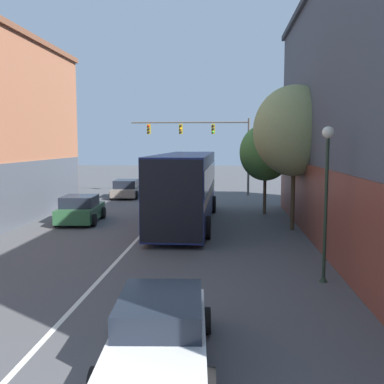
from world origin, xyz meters
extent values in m
cube|color=silver|center=(0.00, 18.51, 0.00)|extent=(0.14, 49.01, 0.01)
cube|color=brown|center=(7.55, 14.00, 1.60)|extent=(0.24, 25.45, 3.20)
cube|color=navy|center=(1.76, 19.90, 1.91)|extent=(2.58, 12.00, 3.37)
cube|color=black|center=(1.76, 19.90, 2.52)|extent=(2.63, 11.76, 1.08)
cube|color=beige|center=(1.76, 19.90, 1.64)|extent=(2.62, 11.88, 0.34)
cube|color=black|center=(1.72, 13.92, 1.91)|extent=(2.45, 0.08, 3.24)
cylinder|color=black|center=(0.51, 23.62, 0.50)|extent=(0.31, 1.00, 1.00)
cylinder|color=black|center=(3.07, 23.60, 0.50)|extent=(0.31, 1.00, 1.00)
cylinder|color=black|center=(0.46, 16.19, 0.50)|extent=(0.31, 1.00, 1.00)
cylinder|color=black|center=(3.02, 16.17, 0.50)|extent=(0.31, 1.00, 1.00)
cube|color=silver|center=(2.59, 5.00, 0.44)|extent=(2.00, 4.39, 0.57)
cube|color=black|center=(2.58, 5.26, 0.97)|extent=(1.73, 2.33, 0.49)
cylinder|color=black|center=(1.61, 6.27, 0.29)|extent=(0.26, 0.60, 0.58)
cylinder|color=black|center=(3.40, 6.39, 0.29)|extent=(0.26, 0.60, 0.58)
cube|color=#285633|center=(-3.79, 19.76, 0.52)|extent=(2.11, 4.01, 0.69)
cube|color=black|center=(-3.77, 19.57, 1.14)|extent=(1.82, 2.15, 0.56)
cylinder|color=black|center=(-4.82, 20.89, 0.31)|extent=(0.27, 0.64, 0.63)
cylinder|color=black|center=(-2.95, 21.04, 0.31)|extent=(0.27, 0.64, 0.63)
cylinder|color=black|center=(-4.63, 18.49, 0.31)|extent=(0.27, 0.64, 0.63)
cylinder|color=black|center=(-2.76, 18.64, 0.31)|extent=(0.27, 0.64, 0.63)
cube|color=slate|center=(-3.80, 30.81, 0.46)|extent=(2.07, 4.49, 0.57)
cube|color=black|center=(-3.79, 30.59, 1.05)|extent=(1.80, 2.38, 0.61)
cylinder|color=black|center=(-4.82, 32.11, 0.32)|extent=(0.26, 0.66, 0.65)
cylinder|color=black|center=(-2.96, 32.22, 0.32)|extent=(0.26, 0.66, 0.65)
cylinder|color=black|center=(-4.65, 29.39, 0.32)|extent=(0.26, 0.66, 0.65)
cylinder|color=black|center=(-2.79, 29.51, 0.32)|extent=(0.26, 0.66, 0.65)
cylinder|color=#514C47|center=(5.59, 33.01, 3.05)|extent=(0.18, 0.18, 6.09)
cylinder|color=#514C47|center=(0.88, 33.01, 5.79)|extent=(9.42, 0.12, 0.12)
cube|color=#9E8419|center=(2.76, 33.01, 5.27)|extent=(0.28, 0.24, 0.80)
sphere|color=black|center=(2.76, 32.86, 5.52)|extent=(0.18, 0.18, 0.18)
sphere|color=black|center=(2.76, 32.86, 5.27)|extent=(0.18, 0.18, 0.18)
sphere|color=green|center=(2.76, 32.86, 5.03)|extent=(0.18, 0.18, 0.18)
cube|color=#9E8419|center=(0.17, 33.01, 5.27)|extent=(0.28, 0.24, 0.80)
sphere|color=black|center=(0.17, 32.86, 5.52)|extent=(0.18, 0.18, 0.18)
sphere|color=orange|center=(0.17, 32.86, 5.27)|extent=(0.18, 0.18, 0.18)
sphere|color=black|center=(0.17, 32.86, 5.03)|extent=(0.18, 0.18, 0.18)
cube|color=#9E8419|center=(-2.42, 33.01, 5.27)|extent=(0.28, 0.24, 0.80)
sphere|color=red|center=(-2.42, 32.86, 5.52)|extent=(0.18, 0.18, 0.18)
sphere|color=black|center=(-2.42, 32.86, 5.27)|extent=(0.18, 0.18, 0.18)
sphere|color=black|center=(-2.42, 32.86, 5.03)|extent=(0.18, 0.18, 0.18)
cone|color=#233323|center=(6.76, 10.33, 0.10)|extent=(0.26, 0.26, 0.20)
cylinder|color=#233323|center=(6.76, 10.33, 2.17)|extent=(0.10, 0.10, 4.33)
sphere|color=#EFE5CC|center=(6.76, 10.33, 4.46)|extent=(0.36, 0.36, 0.36)
cylinder|color=#4C3823|center=(7.00, 18.49, 1.54)|extent=(0.20, 0.20, 3.08)
ellipsoid|color=#99A366|center=(7.00, 18.49, 4.72)|extent=(3.87, 3.48, 4.25)
cylinder|color=brown|center=(6.09, 23.43, 1.17)|extent=(0.19, 0.19, 2.33)
ellipsoid|color=#4C843D|center=(6.09, 23.43, 3.61)|extent=(3.01, 2.71, 3.31)
camera|label=1|loc=(3.83, -3.04, 4.14)|focal=42.00mm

